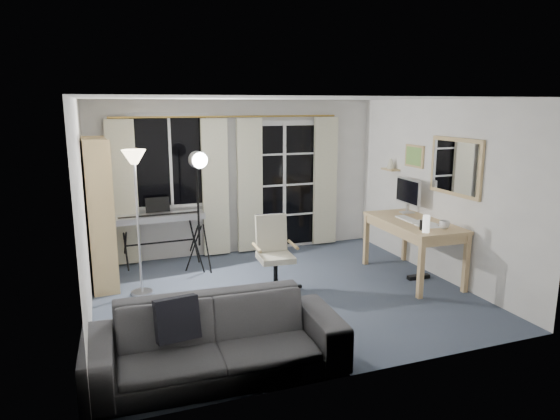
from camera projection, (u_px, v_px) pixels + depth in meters
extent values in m
cube|color=#3D4659|center=(283.00, 295.00, 6.26)|extent=(4.50, 4.00, 0.02)
cube|color=white|center=(170.00, 161.00, 7.40)|extent=(1.20, 0.06, 1.40)
cube|color=black|center=(170.00, 162.00, 7.37)|extent=(1.10, 0.02, 1.30)
cube|color=white|center=(171.00, 162.00, 7.36)|extent=(0.04, 0.03, 1.30)
cube|color=white|center=(283.00, 186.00, 8.11)|extent=(1.32, 0.06, 2.11)
cube|color=black|center=(267.00, 188.00, 7.98)|extent=(0.55, 0.02, 1.95)
cube|color=black|center=(301.00, 185.00, 8.18)|extent=(0.55, 0.02, 1.95)
cube|color=white|center=(284.00, 187.00, 8.07)|extent=(0.05, 0.04, 2.05)
cube|color=white|center=(284.00, 215.00, 8.17)|extent=(1.15, 0.03, 0.03)
cube|color=white|center=(284.00, 185.00, 8.07)|extent=(1.15, 0.03, 0.03)
cube|color=white|center=(284.00, 154.00, 7.96)|extent=(1.15, 0.03, 0.03)
cylinder|color=gold|center=(229.00, 117.00, 7.50)|extent=(3.50, 0.03, 0.03)
cube|color=#FFFBD0|center=(123.00, 193.00, 7.16)|extent=(0.40, 0.07, 2.10)
cube|color=#FFFBD0|center=(215.00, 188.00, 7.62)|extent=(0.40, 0.07, 2.10)
cube|color=#FFFBD0|center=(250.00, 186.00, 7.80)|extent=(0.40, 0.07, 2.10)
cube|color=#FFFBD0|center=(325.00, 181.00, 8.24)|extent=(0.40, 0.07, 2.10)
cube|color=tan|center=(102.00, 220.00, 6.01)|extent=(0.31, 0.04, 1.92)
cube|color=tan|center=(97.00, 207.00, 6.79)|extent=(0.31, 0.04, 1.92)
cube|color=tan|center=(88.00, 214.00, 6.35)|extent=(0.07, 0.87, 1.92)
cube|color=tan|center=(105.00, 282.00, 6.60)|extent=(0.35, 0.88, 0.02)
cube|color=tan|center=(103.00, 256.00, 6.52)|extent=(0.35, 0.88, 0.02)
cube|color=tan|center=(101.00, 229.00, 6.45)|extent=(0.35, 0.88, 0.02)
cube|color=tan|center=(99.00, 202.00, 6.37)|extent=(0.35, 0.88, 0.02)
cube|color=tan|center=(96.00, 173.00, 6.29)|extent=(0.35, 0.88, 0.02)
cube|color=tan|center=(94.00, 140.00, 6.21)|extent=(0.35, 0.88, 0.02)
cube|color=silver|center=(106.00, 254.00, 6.18)|extent=(0.22, 0.07, 0.25)
cube|color=brown|center=(105.00, 253.00, 6.27)|extent=(0.22, 0.05, 0.20)
cube|color=#333333|center=(105.00, 251.00, 6.34)|extent=(0.22, 0.05, 0.22)
cube|color=brown|center=(104.00, 247.00, 6.40)|extent=(0.22, 0.05, 0.29)
cube|color=silver|center=(104.00, 248.00, 6.47)|extent=(0.22, 0.06, 0.22)
cube|color=#A02D53|center=(103.00, 246.00, 6.55)|extent=(0.22, 0.05, 0.23)
cube|color=#333599|center=(103.00, 244.00, 6.62)|extent=(0.22, 0.06, 0.23)
cube|color=brown|center=(102.00, 243.00, 6.69)|extent=(0.22, 0.04, 0.22)
cube|color=#A02D53|center=(102.00, 241.00, 6.76)|extent=(0.22, 0.06, 0.23)
cube|color=#333333|center=(102.00, 239.00, 6.83)|extent=(0.22, 0.04, 0.25)
cube|color=#333599|center=(104.00, 224.00, 6.10)|extent=(0.22, 0.04, 0.26)
cube|color=#333333|center=(103.00, 223.00, 6.17)|extent=(0.22, 0.07, 0.26)
cube|color=#333333|center=(103.00, 223.00, 6.26)|extent=(0.22, 0.05, 0.22)
cube|color=#333599|center=(102.00, 222.00, 6.32)|extent=(0.22, 0.04, 0.21)
cube|color=#333599|center=(102.00, 221.00, 6.38)|extent=(0.22, 0.05, 0.22)
cube|color=#333333|center=(101.00, 218.00, 6.44)|extent=(0.22, 0.04, 0.26)
cube|color=#333333|center=(101.00, 219.00, 6.51)|extent=(0.22, 0.06, 0.21)
cube|color=#A4A23D|center=(101.00, 217.00, 6.59)|extent=(0.22, 0.05, 0.22)
cube|color=brown|center=(100.00, 215.00, 6.65)|extent=(0.22, 0.04, 0.23)
cube|color=#333333|center=(100.00, 215.00, 6.72)|extent=(0.22, 0.04, 0.22)
cube|color=#A02D53|center=(101.00, 195.00, 6.03)|extent=(0.22, 0.05, 0.27)
cube|color=#333333|center=(101.00, 196.00, 6.10)|extent=(0.22, 0.04, 0.21)
cube|color=silver|center=(100.00, 192.00, 6.15)|extent=(0.22, 0.04, 0.29)
cube|color=silver|center=(100.00, 192.00, 6.21)|extent=(0.22, 0.04, 0.26)
cube|color=brown|center=(100.00, 193.00, 6.28)|extent=(0.22, 0.04, 0.21)
cube|color=#333599|center=(99.00, 192.00, 6.35)|extent=(0.22, 0.05, 0.22)
cylinder|color=#B2B2B7|center=(142.00, 292.00, 6.28)|extent=(0.31, 0.31, 0.03)
cylinder|color=#B2B2B7|center=(138.00, 227.00, 6.10)|extent=(0.03, 0.03, 1.67)
cone|color=#FFE5B2|center=(134.00, 157.00, 5.92)|extent=(0.33, 0.33, 0.17)
cylinder|color=black|center=(125.00, 246.00, 7.12)|extent=(0.05, 0.62, 0.56)
cylinder|color=black|center=(125.00, 246.00, 7.12)|extent=(0.05, 0.62, 0.56)
cylinder|color=black|center=(194.00, 239.00, 7.49)|extent=(0.05, 0.62, 0.56)
cylinder|color=black|center=(194.00, 239.00, 7.49)|extent=(0.05, 0.62, 0.56)
cylinder|color=black|center=(161.00, 242.00, 7.31)|extent=(0.99, 0.06, 0.02)
cube|color=silver|center=(159.00, 217.00, 7.23)|extent=(1.30, 0.37, 0.09)
cube|color=white|center=(160.00, 216.00, 7.15)|extent=(1.19, 0.18, 0.01)
cube|color=black|center=(159.00, 215.00, 7.18)|extent=(1.15, 0.12, 0.01)
cube|color=black|center=(158.00, 205.00, 7.28)|extent=(0.35, 0.08, 0.21)
cylinder|color=black|center=(207.00, 249.00, 7.07)|extent=(0.07, 0.27, 0.70)
cylinder|color=black|center=(193.00, 250.00, 7.06)|extent=(0.26, 0.11, 0.70)
cylinder|color=black|center=(199.00, 253.00, 6.90)|extent=(0.21, 0.19, 0.70)
cylinder|color=black|center=(198.00, 203.00, 6.87)|extent=(0.03, 0.03, 1.21)
cylinder|color=silver|center=(198.00, 160.00, 6.70)|extent=(0.25, 0.17, 0.23)
cylinder|color=white|center=(200.00, 160.00, 6.64)|extent=(0.20, 0.06, 0.20)
cube|color=black|center=(291.00, 287.00, 6.37)|extent=(0.29, 0.06, 0.04)
cylinder|color=black|center=(296.00, 288.00, 6.40)|extent=(0.05, 0.05, 0.05)
cube|color=black|center=(276.00, 283.00, 6.51)|extent=(0.15, 0.29, 0.04)
cylinder|color=black|center=(276.00, 283.00, 6.59)|extent=(0.05, 0.05, 0.05)
cube|color=black|center=(261.00, 287.00, 6.38)|extent=(0.25, 0.22, 0.04)
cylinder|color=black|center=(256.00, 288.00, 6.41)|extent=(0.05, 0.05, 0.05)
cube|color=black|center=(266.00, 294.00, 6.16)|extent=(0.27, 0.19, 0.04)
cylinder|color=black|center=(262.00, 297.00, 6.11)|extent=(0.05, 0.05, 0.05)
cube|color=black|center=(285.00, 294.00, 6.15)|extent=(0.12, 0.29, 0.04)
cylinder|color=black|center=(288.00, 297.00, 6.10)|extent=(0.05, 0.05, 0.05)
cylinder|color=black|center=(276.00, 273.00, 6.27)|extent=(0.06, 0.06, 0.36)
cube|color=beige|center=(276.00, 258.00, 6.23)|extent=(0.45, 0.45, 0.07)
cube|color=beige|center=(271.00, 233.00, 6.36)|extent=(0.41, 0.14, 0.48)
cube|color=black|center=(270.00, 231.00, 6.39)|extent=(0.39, 0.12, 0.44)
cylinder|color=tan|center=(257.00, 248.00, 6.15)|extent=(0.06, 0.37, 0.04)
cylinder|color=tan|center=(293.00, 245.00, 6.28)|extent=(0.06, 0.37, 0.04)
cube|color=tan|center=(414.00, 222.00, 6.72)|extent=(0.80, 1.51, 0.04)
cube|color=tan|center=(413.00, 228.00, 6.73)|extent=(0.75, 1.47, 0.11)
cube|color=tan|center=(421.00, 269.00, 6.05)|extent=(0.07, 0.07, 0.75)
cube|color=tan|center=(466.00, 264.00, 6.25)|extent=(0.07, 0.07, 0.75)
cube|color=tan|center=(366.00, 240.00, 7.35)|extent=(0.07, 0.07, 0.75)
cube|color=tan|center=(405.00, 236.00, 7.55)|extent=(0.07, 0.07, 0.75)
cube|color=silver|center=(407.00, 212.00, 7.19)|extent=(0.20, 0.13, 0.02)
cube|color=silver|center=(408.00, 203.00, 7.16)|extent=(0.04, 0.03, 0.23)
cube|color=silver|center=(408.00, 191.00, 7.13)|extent=(0.06, 0.57, 0.36)
cube|color=black|center=(407.00, 191.00, 7.12)|extent=(0.03, 0.53, 0.32)
cube|color=white|center=(408.00, 219.00, 6.75)|extent=(0.16, 0.45, 0.02)
cube|color=white|center=(418.00, 225.00, 6.44)|extent=(0.07, 0.11, 0.02)
cube|color=white|center=(424.00, 223.00, 6.59)|extent=(0.27, 0.34, 0.01)
cube|color=white|center=(432.00, 227.00, 6.38)|extent=(0.24, 0.19, 0.00)
cube|color=black|center=(422.00, 225.00, 6.21)|extent=(0.05, 0.04, 0.13)
cylinder|color=white|center=(426.00, 224.00, 6.09)|extent=(0.09, 0.09, 0.21)
cube|color=black|center=(418.00, 277.00, 6.80)|extent=(0.32, 0.10, 0.05)
imported|color=silver|center=(444.00, 224.00, 6.28)|extent=(0.13, 0.11, 0.13)
cube|color=tan|center=(456.00, 167.00, 6.36)|extent=(0.04, 0.94, 0.74)
cube|color=white|center=(454.00, 167.00, 6.36)|extent=(0.01, 0.84, 0.64)
cube|color=tan|center=(414.00, 156.00, 7.18)|extent=(0.03, 0.42, 0.32)
cube|color=#56AC5C|center=(414.00, 156.00, 7.17)|extent=(0.00, 0.36, 0.26)
cube|color=tan|center=(390.00, 169.00, 7.67)|extent=(0.16, 0.30, 0.02)
cone|color=beige|center=(391.00, 164.00, 7.65)|extent=(0.12, 0.12, 0.15)
imported|color=#343437|center=(216.00, 327.00, 4.33)|extent=(2.26, 0.75, 0.87)
cube|color=black|center=(177.00, 319.00, 4.32)|extent=(0.40, 0.25, 0.39)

